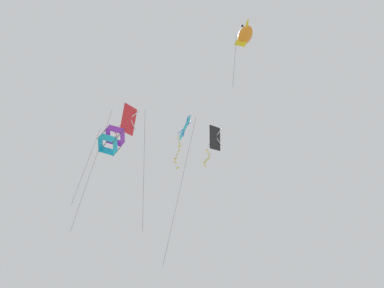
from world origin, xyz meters
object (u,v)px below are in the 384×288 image
(kite_fish_near_right, at_px, (245,35))
(kite_diamond_near_left, at_px, (128,120))
(kite_diamond_upper_right, at_px, (184,129))
(kite_diamond_highest, at_px, (214,139))
(kite_box_far_centre, at_px, (111,140))

(kite_fish_near_right, bearing_deg, kite_diamond_near_left, 51.08)
(kite_diamond_upper_right, xyz_separation_m, kite_diamond_highest, (2.48, 1.93, 2.71))
(kite_diamond_upper_right, xyz_separation_m, kite_fish_near_right, (2.01, -4.03, 4.28))
(kite_fish_near_right, bearing_deg, kite_box_far_centre, 56.34)
(kite_box_far_centre, relative_size, kite_diamond_near_left, 0.57)
(kite_diamond_near_left, xyz_separation_m, kite_diamond_highest, (4.98, -0.61, -0.31))
(kite_diamond_highest, bearing_deg, kite_diamond_upper_right, 148.19)
(kite_box_far_centre, distance_m, kite_diamond_upper_right, 4.04)
(kite_box_far_centre, distance_m, kite_fish_near_right, 9.09)
(kite_box_far_centre, xyz_separation_m, kite_diamond_highest, (5.75, -0.39, 2.22))
(kite_diamond_upper_right, bearing_deg, kite_diamond_highest, -69.74)
(kite_diamond_upper_right, bearing_deg, kite_box_far_centre, 37.04)
(kite_diamond_near_left, distance_m, kite_diamond_highest, 5.03)
(kite_diamond_highest, xyz_separation_m, kite_fish_near_right, (-0.48, -5.96, 1.57))
(kite_diamond_near_left, xyz_separation_m, kite_diamond_upper_right, (2.50, -2.54, -3.02))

